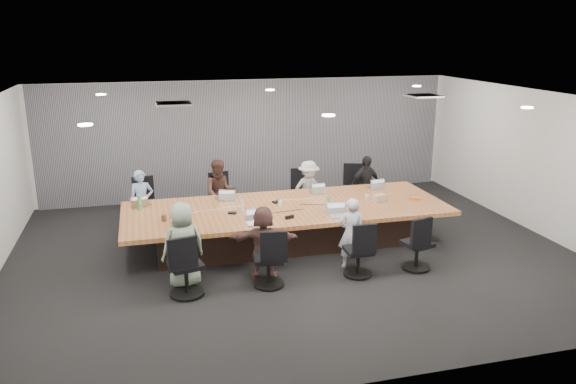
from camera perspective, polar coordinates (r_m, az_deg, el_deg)
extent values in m
cube|color=black|center=(10.28, 0.57, -6.23)|extent=(10.00, 8.00, 0.00)
cube|color=white|center=(9.57, 0.62, 9.47)|extent=(10.00, 8.00, 0.00)
cube|color=silver|center=(13.64, -3.89, 5.46)|extent=(10.00, 0.00, 2.80)
cube|color=silver|center=(6.27, 10.42, -7.69)|extent=(10.00, 0.00, 2.80)
cube|color=silver|center=(12.12, 24.06, 2.75)|extent=(0.00, 8.00, 2.80)
cube|color=slate|center=(13.56, -3.82, 5.40)|extent=(9.80, 0.04, 2.80)
cube|color=black|center=(10.61, -0.14, -3.59)|extent=(4.80, 1.40, 0.66)
cube|color=#B46C3D|center=(10.49, -0.14, -1.69)|extent=(6.00, 2.20, 0.08)
imported|color=#879FCC|center=(11.49, -14.62, -0.98)|extent=(0.47, 0.32, 1.27)
cube|color=#8C6647|center=(10.93, -14.63, -1.22)|extent=(0.38, 0.30, 0.02)
imported|color=#402823|center=(11.57, -6.89, -0.12)|extent=(0.69, 0.54, 1.40)
cube|color=#B2B2B7|center=(11.03, -6.49, -0.64)|extent=(0.36, 0.28, 0.02)
imported|color=#ADADAD|center=(11.97, 2.11, 0.21)|extent=(0.88, 0.60, 1.26)
cube|color=#B2B2B7|center=(11.44, 2.91, 0.05)|extent=(0.30, 0.21, 0.02)
imported|color=black|center=(12.40, 7.86, 0.71)|extent=(0.81, 0.46, 1.30)
cube|color=#B2B2B7|center=(11.88, 8.88, 0.49)|extent=(0.35, 0.26, 0.02)
imported|color=gray|center=(8.93, -10.60, -5.30)|extent=(0.75, 0.57, 1.38)
cube|color=#8C6647|center=(9.42, -10.89, -3.77)|extent=(0.38, 0.28, 0.02)
imported|color=brown|center=(9.12, -2.51, -5.10)|extent=(1.18, 0.61, 1.22)
cube|color=#B2B2B7|center=(9.58, -3.22, -3.16)|extent=(0.37, 0.27, 0.02)
imported|color=silver|center=(9.53, 6.41, -4.19)|extent=(0.49, 0.35, 1.23)
cube|color=#B2B2B7|center=(9.97, 5.30, -2.43)|extent=(0.37, 0.27, 0.02)
cylinder|color=#4CA462|center=(10.60, -14.84, -1.03)|extent=(0.10, 0.10, 0.28)
cylinder|color=#4CA462|center=(10.27, 4.10, -1.17)|extent=(0.08, 0.08, 0.25)
cylinder|color=silver|center=(10.25, -4.69, -1.36)|extent=(0.08, 0.08, 0.20)
cylinder|color=white|center=(10.52, -0.81, -1.16)|extent=(0.09, 0.09, 0.09)
cylinder|color=white|center=(11.04, 8.04, -0.49)|extent=(0.08, 0.08, 0.09)
cylinder|color=brown|center=(9.90, -12.48, -2.58)|extent=(0.12, 0.12, 0.11)
cube|color=black|center=(10.12, -5.69, -2.12)|extent=(0.17, 0.14, 0.03)
cube|color=black|center=(10.71, -1.14, -1.00)|extent=(0.19, 0.16, 0.03)
cube|color=black|center=(9.79, 0.16, -2.56)|extent=(0.17, 0.09, 0.06)
cube|color=tan|center=(10.94, 9.29, -0.59)|extent=(0.27, 0.21, 0.13)
cube|color=#C55918|center=(11.18, 12.72, -0.64)|extent=(0.23, 0.19, 0.04)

